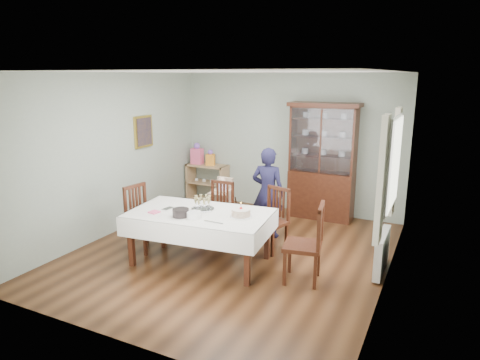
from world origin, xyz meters
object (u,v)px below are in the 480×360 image
Objects in this scene: chair_far_left at (218,223)px; woman at (268,193)px; birthday_cake at (241,213)px; china_cabinet at (322,160)px; champagne_tray at (203,205)px; sideboard at (208,183)px; dining_table at (200,237)px; chair_end_right at (304,258)px; gift_bag_pink at (197,155)px; gift_bag_orange at (210,158)px; chair_end_left at (145,230)px; chair_far_right at (271,232)px; high_chair at (222,208)px.

woman reaches higher than chair_far_left.
woman is at bearing 96.32° from birthday_cake.
champagne_tray is at bearing -111.45° from china_cabinet.
dining_table is at bearing -61.60° from sideboard.
chair_end_right is at bearing -41.53° from sideboard.
chair_end_right is 2.33× the size of gift_bag_pink.
china_cabinet is 2.60m from sideboard.
gift_bag_orange is (-1.20, 1.85, 0.67)m from chair_far_left.
chair_end_left is 2.08m from woman.
chair_far_right reaches higher than dining_table.
chair_far_right is at bearing -24.51° from high_chair.
dining_table is at bearing -109.94° from china_cabinet.
china_cabinet is at bearing 97.64° from chair_far_right.
china_cabinet is 2.83m from champagne_tray.
dining_table is 6.92× the size of birthday_cake.
china_cabinet reaches higher than gift_bag_orange.
chair_end_right is at bearing -39.19° from gift_bag_pink.
gift_bag_orange reaches higher than champagne_tray.
dining_table is 2.17× the size of chair_far_right.
gift_bag_orange is at bearing -0.00° from gift_bag_pink.
birthday_cake is at bearing 7.83° from dining_table.
champagne_tray is at bearing -79.94° from chair_far_left.
china_cabinet is 2.74m from gift_bag_pink.
dining_table is 1.46m from high_chair.
high_chair is (-0.19, 0.50, 0.08)m from chair_far_left.
china_cabinet reaches higher than champagne_tray.
high_chair is at bearing 106.15° from champagne_tray.
woman is (0.67, 0.50, 0.48)m from chair_far_left.
china_cabinet is 4.77× the size of gift_bag_pink.
gift_bag_orange reaches higher than sideboard.
chair_far_right is 2.90× the size of champagne_tray.
chair_end_right reaches higher than chair_far_right.
woman reaches higher than gift_bag_pink.
gift_bag_orange reaches higher than chair_end_right.
chair_end_left reaches higher than champagne_tray.
birthday_cake is at bearing -84.43° from chair_far_right.
chair_end_left reaches higher than high_chair.
gift_bag_pink is (-0.24, -0.02, 0.60)m from sideboard.
woman is at bearing -34.88° from sideboard.
woman is (-0.28, 0.53, 0.47)m from chair_far_right.
gift_bag_pink is 1.37× the size of gift_bag_orange.
sideboard is 4.04m from chair_end_right.
chair_far_left is at bearing 102.88° from champagne_tray.
china_cabinet reaches higher than sideboard.
chair_end_right is at bearing -78.86° from china_cabinet.
chair_end_left is 2.21× the size of gift_bag_pink.
champagne_tray is at bearing -60.95° from sideboard.
sideboard is 2.94m from chair_far_right.
chair_end_left is 2.99× the size of champagne_tray.
birthday_cake is at bearing -52.29° from high_chair.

